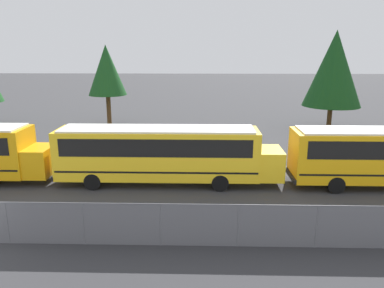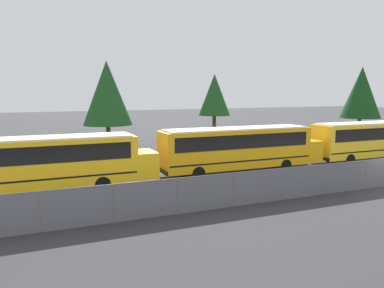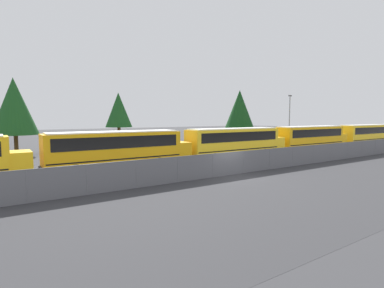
# 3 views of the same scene
# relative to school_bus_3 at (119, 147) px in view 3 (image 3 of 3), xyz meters

# --- Properties ---
(ground_plane) EXTENTS (200.00, 200.00, 0.00)m
(ground_plane) POSITION_rel_school_bus_3_xyz_m (6.15, -7.05, -1.93)
(ground_plane) COLOR #38383A
(road_strip) EXTENTS (152.37, 12.00, 0.01)m
(road_strip) POSITION_rel_school_bus_3_xyz_m (6.15, -13.05, -1.93)
(road_strip) COLOR #333335
(road_strip) RESTS_ON ground_plane
(fence) EXTENTS (118.44, 0.07, 1.79)m
(fence) POSITION_rel_school_bus_3_xyz_m (6.15, -7.05, -1.02)
(fence) COLOR #9EA0A5
(fence) RESTS_ON ground_plane
(school_bus_3) EXTENTS (12.76, 2.46, 3.28)m
(school_bus_3) POSITION_rel_school_bus_3_xyz_m (0.00, 0.00, 0.00)
(school_bus_3) COLOR orange
(school_bus_3) RESTS_ON ground_plane
(school_bus_4) EXTENTS (12.76, 2.46, 3.28)m
(school_bus_4) POSITION_rel_school_bus_3_xyz_m (13.13, -0.09, 0.00)
(school_bus_4) COLOR yellow
(school_bus_4) RESTS_ON ground_plane
(school_bus_5) EXTENTS (12.76, 2.46, 3.28)m
(school_bus_5) POSITION_rel_school_bus_3_xyz_m (26.34, -0.24, 0.00)
(school_bus_5) COLOR #EDA80F
(school_bus_5) RESTS_ON ground_plane
(school_bus_6) EXTENTS (12.76, 2.46, 3.28)m
(school_bus_6) POSITION_rel_school_bus_3_xyz_m (39.98, -0.45, 0.00)
(school_bus_6) COLOR yellow
(school_bus_6) RESTS_ON ground_plane
(light_pole) EXTENTS (0.60, 0.24, 8.17)m
(light_pole) POSITION_rel_school_bus_3_xyz_m (33.44, 9.03, 2.54)
(light_pole) COLOR gray
(light_pole) RESTS_ON ground_plane
(tree_0) EXTENTS (3.72, 3.72, 7.89)m
(tree_0) POSITION_rel_school_bus_3_xyz_m (6.01, 16.48, 3.51)
(tree_0) COLOR #51381E
(tree_0) RESTS_ON ground_plane
(tree_1) EXTENTS (5.00, 5.00, 8.95)m
(tree_1) POSITION_rel_school_bus_3_xyz_m (-6.68, 15.35, 3.75)
(tree_1) COLOR #51381E
(tree_1) RESTS_ON ground_plane
(tree_2) EXTENTS (5.32, 5.32, 9.18)m
(tree_2) POSITION_rel_school_bus_3_xyz_m (27.47, 15.01, 3.77)
(tree_2) COLOR #51381E
(tree_2) RESTS_ON ground_plane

